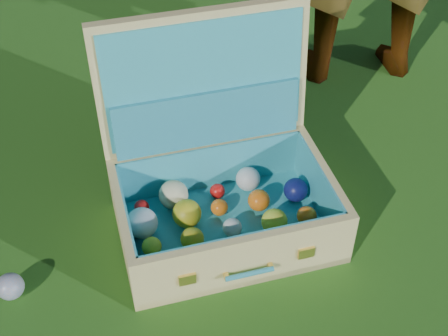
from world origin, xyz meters
TOP-DOWN VIEW (x-y plane):
  - ground at (0.00, 0.00)m, footprint 60.00×60.00m
  - stray_ball at (-0.60, -0.14)m, footprint 0.06×0.06m
  - suitcase at (-0.10, 0.08)m, footprint 0.61×0.52m

SIDE VIEW (x-z plane):
  - ground at x=0.00m, z-range 0.00..0.00m
  - stray_ball at x=-0.60m, z-range 0.00..0.06m
  - suitcase at x=-0.10m, z-range -0.11..0.40m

